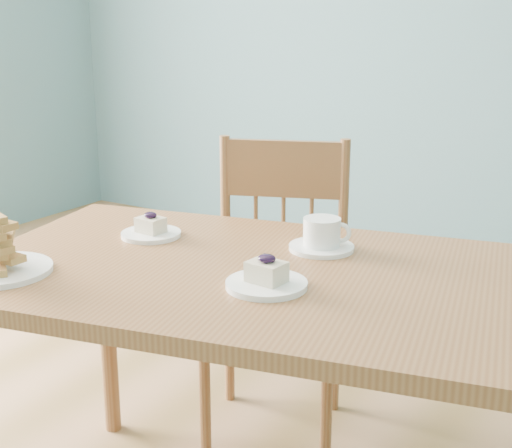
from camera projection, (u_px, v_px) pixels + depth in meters
name	position (u px, v px, depth m)	size (l,w,h in m)	color
dining_table	(263.00, 299.00, 1.64)	(1.51, 1.06, 0.74)	brown
dining_chair	(276.00, 289.00, 2.22)	(0.54, 0.53, 0.93)	brown
cheesecake_plate_near	(267.00, 279.00, 1.50)	(0.17, 0.17, 0.07)	white
cheesecake_plate_far	(151.00, 230.00, 1.86)	(0.16, 0.16, 0.07)	white
coffee_cup	(322.00, 236.00, 1.74)	(0.16, 0.16, 0.08)	white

